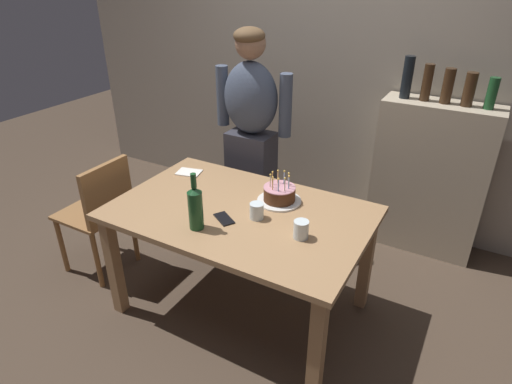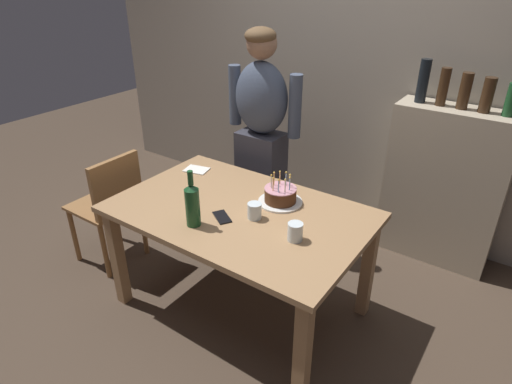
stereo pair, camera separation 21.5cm
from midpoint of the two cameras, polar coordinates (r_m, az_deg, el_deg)
ground_plane at (r=2.98m, az=-4.02°, el=-14.89°), size 10.00×10.00×0.00m
back_wall at (r=3.64m, az=9.23°, el=16.18°), size 5.20×0.10×2.60m
dining_table at (r=2.58m, az=-4.48°, el=-4.37°), size 1.50×0.96×0.74m
birthday_cake at (r=2.60m, az=0.76°, el=-0.42°), size 0.27×0.27×0.19m
water_glass_near at (r=2.43m, az=-2.44°, el=-2.58°), size 0.08×0.08×0.09m
water_glass_far at (r=2.26m, az=3.29°, el=-5.05°), size 0.08×0.08×0.10m
wine_bottle at (r=2.34m, az=-10.63°, el=-2.01°), size 0.08×0.08×0.33m
cell_phone at (r=2.46m, az=-6.76°, el=-3.59°), size 0.16×0.14×0.01m
napkin_stack at (r=3.03m, az=-10.88°, el=2.52°), size 0.19×0.16×0.01m
person_man_bearded at (r=3.22m, az=-2.58°, el=7.03°), size 0.61×0.27×1.66m
dining_chair at (r=3.22m, az=-21.66°, el=-2.12°), size 0.42×0.42×0.87m
shelf_cabinet at (r=3.46m, az=20.27°, el=1.83°), size 0.80×0.30×1.46m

